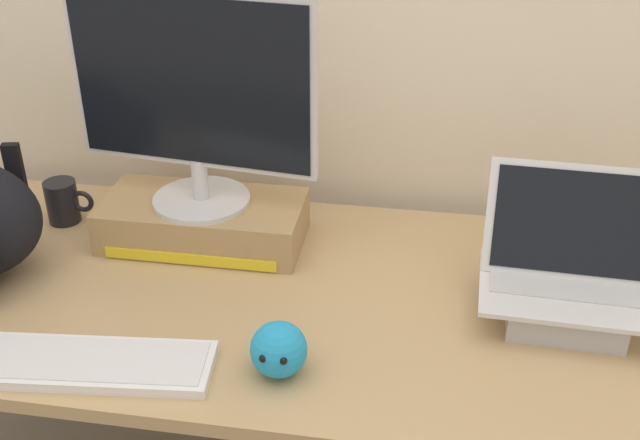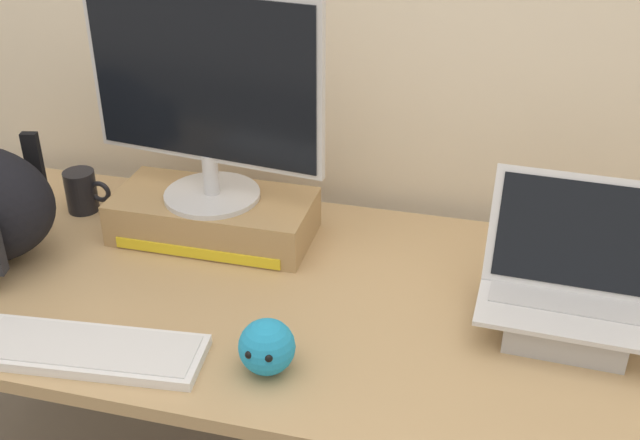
% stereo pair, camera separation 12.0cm
% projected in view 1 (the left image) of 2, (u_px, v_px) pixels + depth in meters
% --- Properties ---
extents(desk, '(2.01, 0.79, 0.72)m').
position_uv_depth(desk, '(320.00, 319.00, 1.64)').
color(desk, tan).
rests_on(desk, ground).
extents(toner_box_yellow, '(0.46, 0.23, 0.10)m').
position_uv_depth(toner_box_yellow, '(203.00, 221.00, 1.78)').
color(toner_box_yellow, '#A88456').
rests_on(toner_box_yellow, desk).
extents(desktop_monitor, '(0.54, 0.22, 0.48)m').
position_uv_depth(desktop_monitor, '(193.00, 98.00, 1.63)').
color(desktop_monitor, silver).
rests_on(desktop_monitor, toner_box_yellow).
extents(open_laptop, '(0.34, 0.25, 0.29)m').
position_uv_depth(open_laptop, '(566.00, 289.00, 1.53)').
color(open_laptop, '#ADADB2').
rests_on(open_laptop, desk).
extents(external_keyboard, '(0.44, 0.18, 0.02)m').
position_uv_depth(external_keyboard, '(95.00, 364.00, 1.41)').
color(external_keyboard, white).
rests_on(external_keyboard, desk).
extents(coffee_mug, '(0.12, 0.08, 0.10)m').
position_uv_depth(coffee_mug, '(63.00, 202.00, 1.86)').
color(coffee_mug, black).
rests_on(coffee_mug, desk).
extents(plush_toy, '(0.10, 0.10, 0.10)m').
position_uv_depth(plush_toy, '(279.00, 350.00, 1.38)').
color(plush_toy, '#2393CC').
rests_on(plush_toy, desk).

